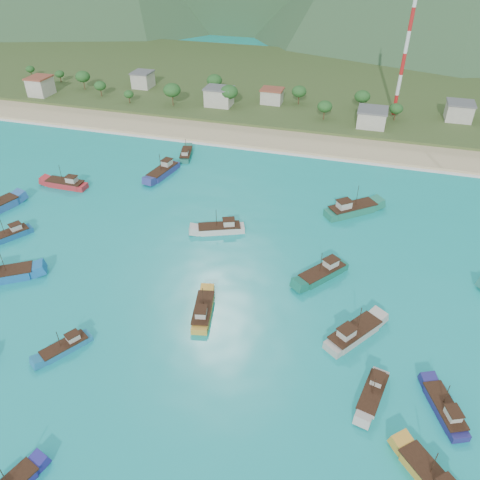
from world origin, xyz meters
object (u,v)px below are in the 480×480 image
(boat_13, at_px, (66,184))
(boat_19, at_px, (9,235))
(boat_5, at_px, (352,210))
(boat_9, at_px, (186,155))
(boat_1, at_px, (203,312))
(boat_8, at_px, (2,276))
(boat_27, at_px, (163,172))
(boat_4, at_px, (354,334))
(boat_7, at_px, (373,394))
(boat_24, at_px, (220,229))
(boat_23, at_px, (323,273))
(boat_18, at_px, (445,410))
(boat_11, at_px, (66,347))
(radio_tower, at_px, (405,53))

(boat_13, distance_m, boat_19, 24.09)
(boat_5, height_order, boat_19, boat_5)
(boat_9, distance_m, boat_19, 54.72)
(boat_1, distance_m, boat_13, 61.44)
(boat_8, xyz_separation_m, boat_19, (-8.27, 12.48, -0.29))
(boat_5, bearing_deg, boat_27, -136.09)
(boat_9, distance_m, boat_13, 34.95)
(boat_9, bearing_deg, boat_4, -62.26)
(boat_1, relative_size, boat_7, 1.09)
(boat_1, bearing_deg, boat_24, 89.94)
(boat_23, distance_m, boat_24, 26.09)
(boat_19, bearing_deg, boat_5, -124.52)
(boat_9, bearing_deg, boat_19, -128.09)
(boat_4, xyz_separation_m, boat_7, (3.75, -11.10, -0.24))
(boat_13, relative_size, boat_23, 1.02)
(boat_5, bearing_deg, boat_13, -123.46)
(boat_5, height_order, boat_8, boat_5)
(boat_7, xyz_separation_m, boat_18, (10.06, 0.02, 0.03))
(boat_13, height_order, boat_18, boat_13)
(boat_1, distance_m, boat_24, 26.58)
(boat_19, bearing_deg, boat_1, -160.60)
(boat_8, distance_m, boat_9, 64.09)
(boat_23, bearing_deg, boat_9, -6.47)
(boat_4, height_order, boat_8, boat_8)
(boat_11, height_order, boat_19, boat_19)
(boat_7, xyz_separation_m, boat_9, (-57.37, 70.19, 0.04))
(boat_4, relative_size, boat_11, 1.31)
(boat_11, bearing_deg, boat_13, -25.59)
(boat_7, distance_m, boat_8, 71.42)
(boat_8, bearing_deg, boat_27, 133.92)
(boat_7, bearing_deg, boat_5, -68.71)
(boat_18, height_order, boat_23, boat_23)
(boat_24, bearing_deg, boat_27, 24.57)
(boat_1, bearing_deg, boat_7, -28.77)
(boat_8, distance_m, boat_13, 37.77)
(boat_8, xyz_separation_m, boat_11, (22.14, -12.35, -0.42))
(boat_19, bearing_deg, boat_23, -143.44)
(radio_tower, bearing_deg, boat_4, -92.22)
(boat_18, bearing_deg, boat_7, 156.29)
(boat_18, distance_m, boat_23, 33.33)
(boat_7, xyz_separation_m, boat_8, (-71.02, 7.58, 0.35))
(boat_18, bearing_deg, boat_23, 105.41)
(boat_5, relative_size, boat_9, 1.27)
(boat_13, xyz_separation_m, boat_19, (1.35, -24.05, -0.16))
(radio_tower, height_order, boat_13, radio_tower)
(radio_tower, height_order, boat_1, radio_tower)
(boat_11, distance_m, boat_24, 42.34)
(boat_7, distance_m, boat_23, 28.09)
(boat_4, bearing_deg, boat_8, -141.23)
(boat_19, xyz_separation_m, boat_24, (43.97, 15.28, 0.10))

